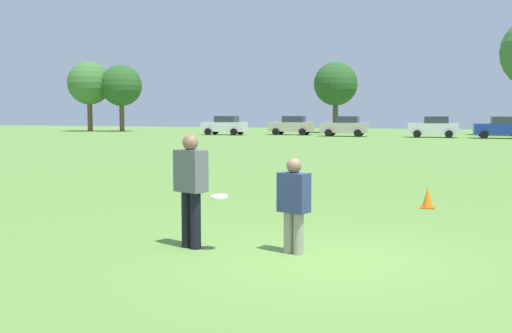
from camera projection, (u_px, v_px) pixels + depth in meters
The scene contains 13 objects.
ground_plane at pixel (321, 258), 8.91m from camera, with size 147.40×147.40×0.00m, color #608C3D.
player_thrower at pixel (191, 184), 9.48m from camera, with size 0.57×0.45×1.80m.
player_defender at pixel (294, 201), 9.11m from camera, with size 0.51×0.38×1.46m.
frisbee at pixel (219, 197), 9.23m from camera, with size 0.27×0.27×0.06m.
traffic_cone at pixel (428, 198), 13.52m from camera, with size 0.32×0.32×0.48m.
parked_car_near_left at pixel (225, 125), 58.19m from camera, with size 4.31×2.43×1.82m.
parked_car_mid_left at pixel (292, 125), 58.27m from camera, with size 4.31×2.43×1.82m.
parked_car_center at pixel (345, 126), 54.61m from camera, with size 4.31×2.43×1.82m.
parked_car_mid_right at pixel (434, 127), 52.20m from camera, with size 4.31×2.43×1.82m.
parked_car_near_right at pixel (501, 127), 50.19m from camera, with size 4.31×2.43×1.82m.
tree_west_oak at pixel (89, 83), 68.78m from camera, with size 4.91×4.91×7.97m.
tree_west_maple at pixel (121, 86), 68.48m from camera, with size 4.65×4.65×7.55m.
tree_center_elm at pixel (336, 84), 63.60m from camera, with size 4.61×4.61×7.49m.
Camera 1 is at (2.14, -8.54, 2.14)m, focal length 42.36 mm.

